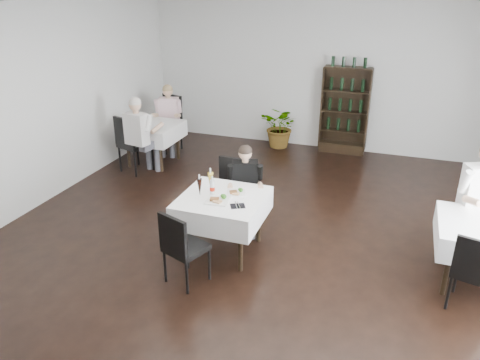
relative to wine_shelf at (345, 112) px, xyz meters
name	(u,v)px	position (x,y,z in m)	size (l,w,h in m)	color
room_shell	(246,144)	(-0.60, -4.31, 0.65)	(9.00, 9.00, 9.00)	black
wine_shelf	(345,112)	(0.00, 0.00, 0.00)	(0.90, 0.28, 1.75)	black
main_table	(223,207)	(-0.90, -4.31, -0.23)	(1.03, 1.03, 0.77)	black
left_table	(152,132)	(-3.30, -1.81, -0.23)	(0.98, 0.98, 0.77)	black
potted_tree	(281,127)	(-1.25, -0.11, -0.41)	(0.79, 0.69, 0.88)	#266021
main_chair_far	(231,190)	(-1.03, -3.69, -0.27)	(0.50, 0.50, 1.01)	black
main_chair_near	(181,244)	(-1.07, -5.15, -0.33)	(0.54, 0.54, 0.91)	black
left_chair_far	(168,119)	(-3.41, -0.97, -0.21)	(0.64, 0.65, 1.11)	black
left_chair_near	(131,141)	(-3.42, -2.37, -0.25)	(0.61, 0.61, 1.05)	black
right_chair_near	(475,269)	(1.98, -4.57, -0.33)	(0.51, 0.51, 0.91)	black
diner_main	(245,183)	(-0.81, -3.72, -0.12)	(0.54, 0.57, 1.25)	#43434B
diner_left_far	(168,114)	(-3.27, -1.21, -0.05)	(0.58, 0.61, 1.38)	#43434B
diner_left_near	(140,130)	(-3.18, -2.42, -0.01)	(0.59, 0.61, 1.44)	#43434B
plate_far	(236,193)	(-0.77, -4.17, -0.06)	(0.29, 0.29, 0.07)	white
plate_near	(218,200)	(-0.90, -4.45, -0.06)	(0.30, 0.30, 0.09)	white
pilsner_dark	(200,187)	(-1.18, -4.37, 0.04)	(0.07, 0.07, 0.28)	black
pilsner_lager	(211,182)	(-1.10, -4.21, 0.05)	(0.07, 0.07, 0.32)	gold
coke_bottle	(212,188)	(-1.04, -4.31, 0.03)	(0.06, 0.06, 0.25)	silver
napkin_cutlery	(238,206)	(-0.63, -4.50, -0.07)	(0.21, 0.20, 0.02)	black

